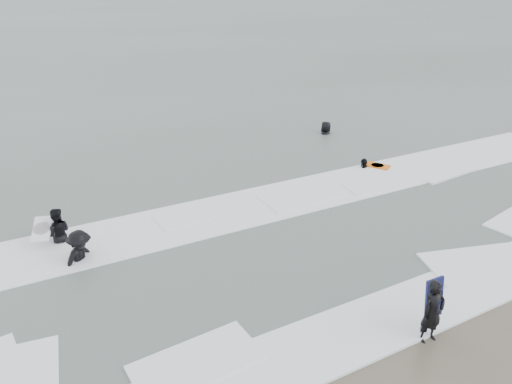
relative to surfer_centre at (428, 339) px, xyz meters
name	(u,v)px	position (x,y,z in m)	size (l,w,h in m)	color
ground	(353,313)	(-0.89, 1.50, 0.00)	(320.00, 320.00, 0.00)	brown
sea	(29,15)	(-0.89, 81.50, 0.06)	(320.00, 320.00, 0.00)	#47544C
surfer_centre	(428,339)	(0.00, 0.00, 0.00)	(0.56, 0.37, 1.54)	black
surfer_wading	(60,242)	(-6.61, 8.18, 0.00)	(0.80, 0.62, 1.64)	black
surfer_breaker	(82,262)	(-6.22, 6.75, 0.00)	(1.18, 0.68, 1.82)	black
surfer_right_near	(364,169)	(5.08, 8.57, 0.00)	(0.93, 0.39, 1.59)	black
surfer_right_far	(326,134)	(6.21, 12.86, 0.00)	(0.87, 0.57, 1.79)	black
surf_foam	(276,241)	(-0.89, 5.20, 0.04)	(30.03, 9.06, 0.09)	white
bodyboards	(283,217)	(-0.39, 5.66, 0.50)	(13.42, 8.72, 1.25)	#0F1346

